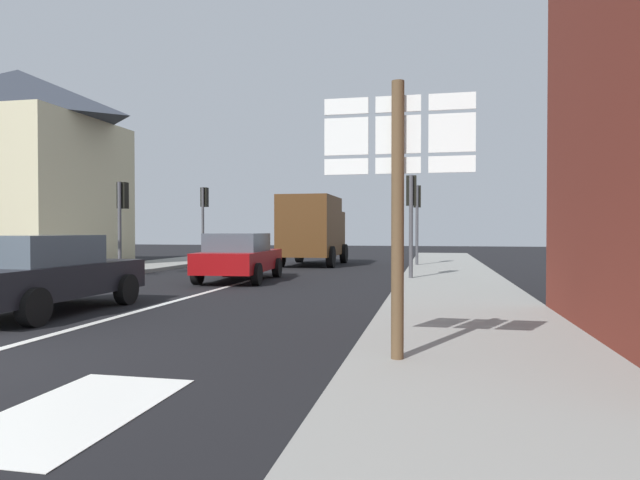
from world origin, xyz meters
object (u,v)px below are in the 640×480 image
at_px(delivery_truck, 313,228).
at_px(traffic_light_near_left, 122,207).
at_px(sedan_far, 239,256).
at_px(traffic_light_far_right, 417,207).
at_px(sedan_near, 42,273).
at_px(route_sign_post, 398,190).
at_px(traffic_light_far_left, 204,207).
at_px(traffic_light_near_right, 411,203).

height_order(delivery_truck, traffic_light_near_left, traffic_light_near_left).
bearing_deg(sedan_far, traffic_light_far_right, 53.12).
distance_m(sedan_far, traffic_light_far_right, 8.86).
bearing_deg(sedan_near, traffic_light_far_right, 64.88).
relative_size(route_sign_post, traffic_light_far_left, 0.90).
bearing_deg(traffic_light_far_left, sedan_far, -59.47).
bearing_deg(route_sign_post, sedan_far, 119.05).
distance_m(route_sign_post, traffic_light_far_right, 16.81).
distance_m(sedan_far, route_sign_post, 11.34).
relative_size(delivery_truck, traffic_light_near_right, 1.56).
height_order(traffic_light_far_left, traffic_light_near_left, traffic_light_far_left).
distance_m(delivery_truck, traffic_light_near_left, 8.68).
distance_m(route_sign_post, traffic_light_near_right, 10.53).
height_order(route_sign_post, traffic_light_near_left, traffic_light_near_left).
height_order(sedan_far, traffic_light_near_left, traffic_light_near_left).
xyz_separation_m(sedan_far, traffic_light_near_left, (-4.60, 0.96, 1.62)).
distance_m(traffic_light_near_left, traffic_light_far_right, 11.49).
height_order(delivery_truck, traffic_light_far_right, traffic_light_far_right).
bearing_deg(sedan_near, route_sign_post, -22.72).
xyz_separation_m(sedan_near, traffic_light_near_right, (6.54, 7.67, 1.61)).
bearing_deg(traffic_light_near_left, delivery_truck, 53.24).
bearing_deg(delivery_truck, sedan_far, -94.19).
relative_size(sedan_far, delivery_truck, 0.86).
xyz_separation_m(delivery_truck, traffic_light_near_left, (-5.17, -6.93, 0.73)).
relative_size(delivery_truck, traffic_light_near_left, 1.56).
xyz_separation_m(delivery_truck, traffic_light_far_right, (4.63, -0.94, 0.88)).
height_order(traffic_light_far_right, traffic_light_near_right, traffic_light_far_right).
distance_m(sedan_near, route_sign_post, 7.48).
height_order(sedan_near, sedan_far, same).
distance_m(traffic_light_far_left, traffic_light_near_right, 12.13).
height_order(delivery_truck, route_sign_post, route_sign_post).
relative_size(traffic_light_far_left, traffic_light_near_right, 1.11).
xyz_separation_m(sedan_far, route_sign_post, (5.47, -9.85, 1.24)).
relative_size(delivery_truck, traffic_light_far_left, 1.40).
bearing_deg(traffic_light_far_right, traffic_light_far_left, 175.07).
bearing_deg(traffic_light_far_right, delivery_truck, 168.53).
bearing_deg(sedan_near, delivery_truck, 82.70).
relative_size(sedan_far, traffic_light_far_left, 1.21).
distance_m(traffic_light_near_left, traffic_light_near_right, 9.81).
bearing_deg(route_sign_post, traffic_light_near_left, 132.96).
relative_size(delivery_truck, traffic_light_far_right, 1.46).
bearing_deg(traffic_light_near_right, delivery_truck, 122.70).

